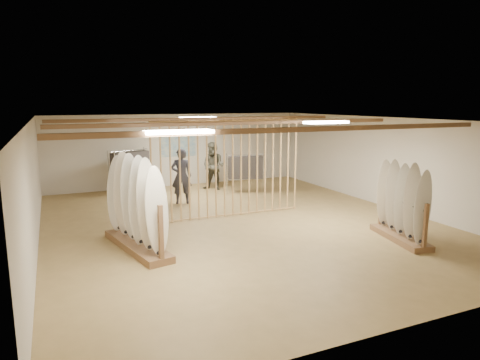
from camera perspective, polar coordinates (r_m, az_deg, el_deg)
name	(u,v)px	position (r m, az deg, el deg)	size (l,w,h in m)	color
floor	(240,223)	(11.72, 0.00, -5.78)	(12.00, 12.00, 0.00)	#A2834E
ceiling	(240,120)	(11.27, 0.00, 8.03)	(12.00, 12.00, 0.00)	gray
wall_back	(178,150)	(17.02, -8.22, 3.97)	(12.00, 12.00, 0.00)	beige
wall_front	(412,236)	(6.53, 22.00, -6.91)	(12.00, 12.00, 0.00)	beige
wall_left	(33,188)	(10.47, -25.90, -0.91)	(12.00, 12.00, 0.00)	beige
wall_right	(386,162)	(14.17, 18.84, 2.26)	(12.00, 12.00, 0.00)	beige
ceiling_slats	(240,123)	(11.27, 0.00, 7.62)	(9.50, 6.12, 0.10)	brown
light_panels	(240,122)	(11.27, 0.00, 7.73)	(1.20, 0.35, 0.06)	white
bamboo_partition	(229,168)	(12.14, -1.53, 1.55)	(4.45, 0.05, 2.78)	tan
poster	(178,145)	(16.98, -8.22, 4.64)	(1.40, 0.03, 0.90)	teal
rack_left	(136,218)	(9.79, -13.71, -4.95)	(1.12, 2.67, 2.10)	brown
rack_right	(401,215)	(10.86, 20.71, -4.33)	(0.89, 2.00, 1.84)	brown
clothing_rack_a	(130,165)	(15.81, -14.41, 2.00)	(1.43, 0.92, 1.62)	silver
clothing_rack_b	(245,167)	(15.45, 0.72, 1.69)	(1.28, 0.73, 1.43)	silver
shopper_a	(181,172)	(13.90, -7.82, 1.00)	(0.75, 0.51, 2.05)	#2B2B34
shopper_b	(213,163)	(16.00, -3.56, 2.28)	(0.98, 0.77, 2.04)	#39382C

